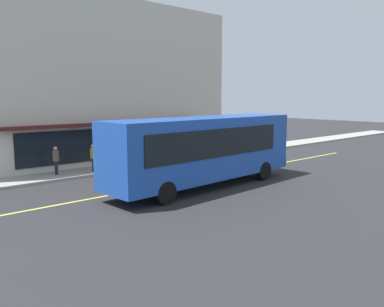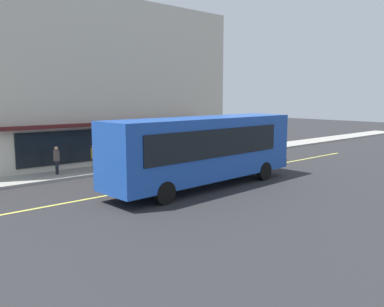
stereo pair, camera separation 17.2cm
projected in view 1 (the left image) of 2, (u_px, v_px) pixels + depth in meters
ground at (158, 186)px, 19.86m from camera, size 120.00×120.00×0.00m
sidewalk at (104, 170)px, 23.98m from camera, size 80.00×2.42×0.15m
lane_centre_stripe at (158, 186)px, 19.86m from camera, size 36.00×0.16×0.01m
storefront_building at (75, 84)px, 28.73m from camera, size 20.46×10.74×10.88m
bus at (205, 148)px, 19.47m from camera, size 11.24×3.04×3.50m
pedestrian_near_storefront at (56, 158)px, 21.91m from camera, size 0.34×0.34×1.59m
pedestrian_at_corner at (93, 155)px, 22.83m from camera, size 0.34×0.34×1.60m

